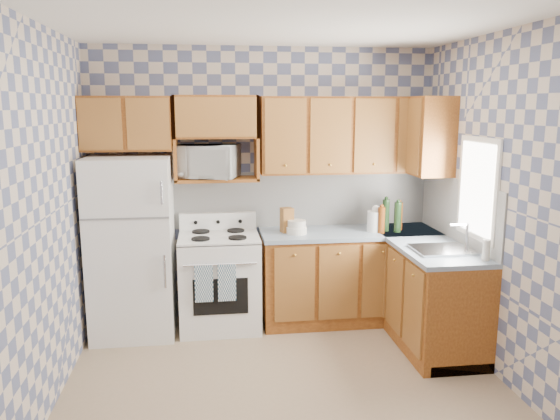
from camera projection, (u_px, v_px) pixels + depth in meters
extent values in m
plane|color=#8D7659|center=(286.00, 388.00, 4.19)|extent=(3.40, 3.40, 0.00)
cube|color=slate|center=(264.00, 185.00, 5.49)|extent=(3.40, 0.02, 2.70)
cube|color=slate|center=(507.00, 210.00, 4.16)|extent=(0.02, 3.20, 2.70)
cube|color=silver|center=(303.00, 199.00, 5.56)|extent=(2.60, 0.02, 0.56)
cube|color=silver|center=(458.00, 210.00, 4.96)|extent=(0.02, 1.60, 0.56)
cube|color=white|center=(132.00, 247.00, 5.08)|extent=(0.75, 0.70, 1.68)
cube|color=white|center=(220.00, 282.00, 5.28)|extent=(0.76, 0.65, 0.90)
cube|color=silver|center=(219.00, 237.00, 5.20)|extent=(0.76, 0.65, 0.02)
cube|color=white|center=(218.00, 221.00, 5.45)|extent=(0.76, 0.08, 0.17)
cube|color=navy|center=(204.00, 284.00, 4.91)|extent=(0.16, 0.02, 0.34)
cube|color=navy|center=(227.00, 283.00, 4.94)|extent=(0.16, 0.02, 0.34)
cube|color=#602D11|center=(349.00, 277.00, 5.48)|extent=(1.75, 0.60, 0.88)
cube|color=#602D11|center=(423.00, 291.00, 5.07)|extent=(0.60, 1.60, 0.88)
cube|color=slate|center=(350.00, 233.00, 5.39)|extent=(1.77, 0.63, 0.04)
cube|color=slate|center=(425.00, 243.00, 4.98)|extent=(0.63, 1.60, 0.04)
cube|color=#602D11|center=(349.00, 135.00, 5.35)|extent=(1.75, 0.33, 0.74)
cube|color=#602D11|center=(127.00, 124.00, 5.05)|extent=(0.82, 0.33, 0.50)
cube|color=#602D11|center=(426.00, 136.00, 5.26)|extent=(0.33, 0.70, 0.74)
cube|color=#602D11|center=(217.00, 179.00, 5.25)|extent=(0.80, 0.33, 0.03)
imported|color=white|center=(207.00, 161.00, 5.23)|extent=(0.66, 0.54, 0.32)
cube|color=#B7B7BC|center=(442.00, 250.00, 4.63)|extent=(0.48, 0.40, 0.03)
cube|color=silver|center=(478.00, 188.00, 4.57)|extent=(0.02, 0.66, 0.86)
cylinder|color=black|center=(386.00, 215.00, 5.34)|extent=(0.07, 0.07, 0.32)
cylinder|color=black|center=(398.00, 217.00, 5.30)|extent=(0.07, 0.07, 0.30)
cylinder|color=#652E0C|center=(399.00, 216.00, 5.41)|extent=(0.07, 0.07, 0.27)
cylinder|color=#652E0C|center=(381.00, 220.00, 5.26)|extent=(0.07, 0.07, 0.25)
cube|color=brown|center=(287.00, 220.00, 5.30)|extent=(0.13, 0.13, 0.24)
cylinder|color=white|center=(375.00, 221.00, 5.34)|extent=(0.16, 0.16, 0.20)
cylinder|color=beige|center=(486.00, 250.00, 4.33)|extent=(0.06, 0.06, 0.17)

